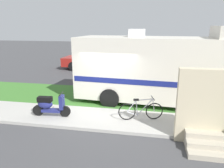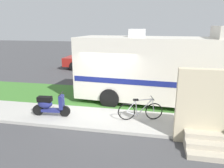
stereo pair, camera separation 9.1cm
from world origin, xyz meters
name	(u,v)px [view 1 (the left image)]	position (x,y,z in m)	size (l,w,h in m)	color
ground_plane	(107,109)	(0.00, 0.00, 0.00)	(80.00, 80.00, 0.00)	#424244
sidewalk	(101,119)	(0.00, -1.20, 0.06)	(24.00, 2.00, 0.12)	#ADAAA3
grass_strip	(113,98)	(0.00, 1.50, 0.04)	(24.00, 3.40, 0.08)	#3D752D
motorhome_rv	(163,68)	(2.41, 1.23, 1.73)	(7.96, 3.04, 3.63)	silver
scooter	(50,105)	(-2.03, -1.43, 0.58)	(1.54, 0.50, 0.97)	black
bicycle	(141,110)	(1.55, -1.10, 0.50)	(1.68, 0.59, 0.89)	black
pickup_truck_near	(156,65)	(2.15, 6.16, 0.97)	(5.45, 2.10, 1.81)	maroon
pickup_truck_far	(100,58)	(-2.49, 8.79, 0.99)	(5.02, 2.21, 1.86)	maroon
porch_steps	(210,116)	(3.71, -2.29, 0.97)	(2.00, 1.26, 2.40)	#B2A893
bottle_green	(213,124)	(4.14, -1.23, 0.23)	(0.08, 0.08, 0.26)	brown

